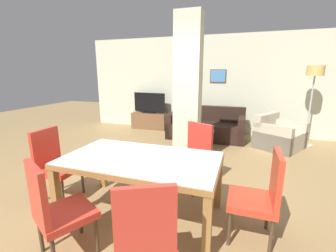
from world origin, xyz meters
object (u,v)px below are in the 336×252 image
at_px(tv_stand, 150,121).
at_px(dining_chair_head_right, 261,194).
at_px(dining_chair_near_left, 55,208).
at_px(dining_chair_far_right, 195,153).
at_px(dining_chair_head_left, 55,162).
at_px(dining_chair_near_right, 145,232).
at_px(sofa, 206,127).
at_px(floor_lamp, 314,78).
at_px(armchair, 278,136).
at_px(bottle, 196,127).
at_px(coffee_table, 199,141).
at_px(tv_screen, 149,103).
at_px(dining_table, 141,168).

bearing_deg(tv_stand, dining_chair_head_right, -54.05).
bearing_deg(dining_chair_head_right, dining_chair_near_left, 115.78).
bearing_deg(dining_chair_far_right, dining_chair_head_left, 53.54).
xyz_separation_m(dining_chair_near_right, dining_chair_near_left, (-0.89, 0.03, 0.00)).
relative_size(sofa, floor_lamp, 1.06).
distance_m(sofa, armchair, 1.72).
bearing_deg(dining_chair_near_right, floor_lamp, 38.37).
height_order(tv_stand, floor_lamp, floor_lamp).
height_order(armchair, bottle, armchair).
distance_m(dining_chair_head_right, tv_stand, 5.01).
height_order(armchair, floor_lamp, floor_lamp).
relative_size(armchair, coffee_table, 2.07).
xyz_separation_m(coffee_table, floor_lamp, (2.33, 1.16, 1.34)).
bearing_deg(dining_chair_far_right, coffee_table, -56.42).
height_order(tv_screen, floor_lamp, floor_lamp).
relative_size(coffee_table, floor_lamp, 0.31).
height_order(dining_chair_near_right, armchair, dining_chair_near_right).
relative_size(dining_chair_near_left, tv_screen, 0.93).
bearing_deg(tv_stand, dining_table, -68.08).
distance_m(dining_chair_near_left, dining_chair_head_left, 1.20).
bearing_deg(sofa, bottle, 88.01).
bearing_deg(bottle, dining_chair_head_right, -64.39).
bearing_deg(dining_table, armchair, 60.12).
distance_m(dining_table, dining_chair_near_left, 0.96).
relative_size(dining_chair_head_left, sofa, 0.49).
height_order(dining_table, dining_chair_head_right, dining_chair_head_right).
height_order(dining_chair_head_left, floor_lamp, floor_lamp).
bearing_deg(floor_lamp, dining_chair_head_left, -136.17).
xyz_separation_m(dining_chair_far_right, dining_chair_near_right, (0.00, -1.79, 0.00)).
distance_m(coffee_table, floor_lamp, 2.93).
relative_size(sofa, bottle, 6.70).
height_order(sofa, tv_stand, sofa).
xyz_separation_m(dining_chair_near_left, sofa, (0.63, 4.41, -0.23)).
distance_m(sofa, tv_screen, 1.94).
distance_m(dining_chair_near_right, bottle, 3.31).
xyz_separation_m(dining_table, coffee_table, (0.22, 2.52, -0.38)).
bearing_deg(tv_stand, floor_lamp, -5.01).
xyz_separation_m(dining_chair_near_right, coffee_table, (-0.23, 3.39, -0.29)).
bearing_deg(coffee_table, dining_chair_near_right, -86.18).
bearing_deg(dining_chair_head_left, coffee_table, 149.05).
bearing_deg(tv_stand, bottle, -42.51).
relative_size(sofa, armchair, 1.62).
height_order(dining_chair_head_left, sofa, dining_chair_head_left).
xyz_separation_m(dining_chair_head_right, sofa, (-1.12, 3.57, -0.23)).
bearing_deg(dining_chair_head_left, sofa, 157.47).
bearing_deg(dining_chair_far_right, tv_stand, -30.92).
relative_size(dining_chair_head_right, tv_stand, 0.88).
relative_size(sofa, tv_screen, 1.90).
bearing_deg(armchair, bottle, -32.02).
xyz_separation_m(armchair, bottle, (-1.73, -0.85, 0.27)).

